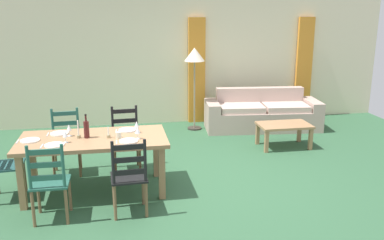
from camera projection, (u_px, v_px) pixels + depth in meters
The scene contains 31 objects.
ground_plane at pixel (193, 182), 5.94m from camera, with size 9.60×9.60×0.02m, color #2E5738.
wall_far at pixel (164, 59), 8.72m from camera, with size 9.60×0.16×2.70m, color beige.
curtain_panel_left at pixel (197, 71), 8.77m from camera, with size 0.35×0.08×2.20m, color orange.
curtain_panel_right at pixel (304, 68), 9.18m from camera, with size 0.35×0.08×2.20m, color orange.
dining_table at pixel (93, 144), 5.45m from camera, with size 1.90×0.96×0.75m.
dining_chair_near_left at pixel (49, 182), 4.72m from camera, with size 0.42×0.40×0.96m.
dining_chair_near_right at pixel (129, 177), 4.87m from camera, with size 0.44×0.42×0.96m.
dining_chair_far_left at pixel (66, 142), 6.14m from camera, with size 0.44×0.42×0.96m.
dining_chair_far_right at pixel (126, 139), 6.28m from camera, with size 0.44×0.42×0.96m.
dining_chair_head_west at pixel (2, 164), 5.28m from camera, with size 0.43×0.45×0.96m.
dinner_plate_near_left at pixel (54, 145), 5.11m from camera, with size 0.24×0.24×0.02m, color white.
fork_near_left at pixel (42, 146), 5.09m from camera, with size 0.02×0.17×0.01m, color silver.
dinner_plate_near_right at pixel (129, 141), 5.27m from camera, with size 0.24×0.24×0.02m, color white.
fork_near_right at pixel (117, 142), 5.24m from camera, with size 0.02×0.17×0.01m, color silver.
dinner_plate_far_left at pixel (59, 133), 5.59m from camera, with size 0.24×0.24×0.02m, color white.
fork_far_left at pixel (48, 134), 5.56m from camera, with size 0.02×0.17×0.01m, color silver.
dinner_plate_far_right at pixel (127, 130), 5.74m from camera, with size 0.24×0.24×0.02m, color white.
fork_far_right at pixel (116, 131), 5.72m from camera, with size 0.02×0.17×0.01m, color silver.
dinner_plate_head_west at pixel (30, 140), 5.29m from camera, with size 0.24×0.24×0.02m, color white.
fork_head_west at pixel (18, 141), 5.27m from camera, with size 0.02×0.17×0.01m, color silver.
wine_bottle at pixel (86, 129), 5.40m from camera, with size 0.07×0.07×0.32m.
wine_glass_near_left at pixel (65, 134), 5.20m from camera, with size 0.06×0.06×0.16m.
wine_glass_near_right at pixel (138, 131), 5.35m from camera, with size 0.06×0.06×0.16m.
wine_glass_far_left at pixel (69, 128), 5.47m from camera, with size 0.06×0.06×0.16m.
wine_glass_far_right at pixel (137, 125), 5.62m from camera, with size 0.06×0.06×0.16m.
coffee_cup_primary at pixel (119, 135), 5.39m from camera, with size 0.07×0.07×0.09m, color beige.
candle_tall at pixel (79, 133), 5.40m from camera, with size 0.05×0.05×0.24m.
candle_short at pixel (109, 135), 5.42m from camera, with size 0.05×0.05×0.14m.
couch at pixel (262, 114), 8.49m from camera, with size 2.35×1.02×0.80m.
coffee_table at pixel (284, 128), 7.32m from camera, with size 0.90×0.56×0.42m.
standing_lamp at pixel (195, 59), 8.15m from camera, with size 0.40×0.40×1.64m.
Camera 1 is at (-1.00, -5.42, 2.38)m, focal length 39.10 mm.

